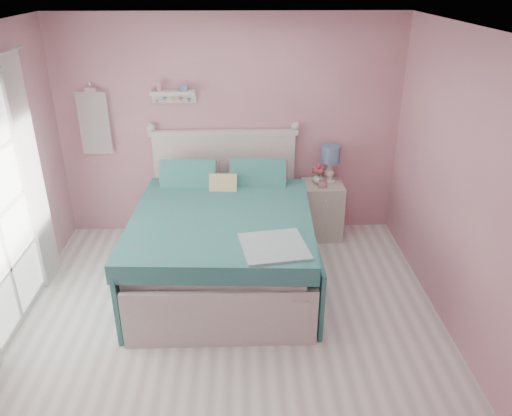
{
  "coord_description": "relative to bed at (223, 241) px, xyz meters",
  "views": [
    {
      "loc": [
        0.12,
        -3.45,
        2.99
      ],
      "look_at": [
        0.27,
        1.2,
        0.77
      ],
      "focal_mm": 35.0,
      "sensor_mm": 36.0,
      "label": 1
    }
  ],
  "objects": [
    {
      "name": "floor",
      "position": [
        0.07,
        -1.12,
        -0.43
      ],
      "size": [
        4.5,
        4.5,
        0.0
      ],
      "primitive_type": "plane",
      "color": "beige",
      "rests_on": "ground"
    },
    {
      "name": "room_shell",
      "position": [
        0.07,
        -1.12,
        1.16
      ],
      "size": [
        4.5,
        4.5,
        4.5
      ],
      "color": "#BC778B",
      "rests_on": "floor"
    },
    {
      "name": "bed",
      "position": [
        0.0,
        0.0,
        0.0
      ],
      "size": [
        1.86,
        2.29,
        1.3
      ],
      "rotation": [
        0.0,
        0.0,
        -0.05
      ],
      "color": "silver",
      "rests_on": "floor"
    },
    {
      "name": "nightstand",
      "position": [
        1.17,
        0.87,
        -0.08
      ],
      "size": [
        0.48,
        0.47,
        0.69
      ],
      "color": "beige",
      "rests_on": "floor"
    },
    {
      "name": "table_lamp",
      "position": [
        1.26,
        0.96,
        0.57
      ],
      "size": [
        0.22,
        0.22,
        0.44
      ],
      "color": "white",
      "rests_on": "nightstand"
    },
    {
      "name": "vase",
      "position": [
        1.11,
        0.88,
        0.34
      ],
      "size": [
        0.14,
        0.14,
        0.15
      ],
      "primitive_type": "imported",
      "rotation": [
        0.0,
        0.0,
        -0.01
      ],
      "color": "silver",
      "rests_on": "nightstand"
    },
    {
      "name": "teacup",
      "position": [
        1.15,
        0.77,
        0.31
      ],
      "size": [
        0.14,
        0.14,
        0.08
      ],
      "primitive_type": "imported",
      "rotation": [
        0.0,
        0.0,
        0.39
      ],
      "color": "#D08B9D",
      "rests_on": "nightstand"
    },
    {
      "name": "roses",
      "position": [
        1.11,
        0.88,
        0.45
      ],
      "size": [
        0.14,
        0.11,
        0.12
      ],
      "color": "#D1475F",
      "rests_on": "vase"
    },
    {
      "name": "wall_shelf",
      "position": [
        -0.55,
        1.07,
        1.31
      ],
      "size": [
        0.5,
        0.15,
        0.25
      ],
      "color": "silver",
      "rests_on": "room_shell"
    },
    {
      "name": "hanging_dress",
      "position": [
        -1.48,
        1.06,
        0.97
      ],
      "size": [
        0.34,
        0.03,
        0.72
      ],
      "primitive_type": "cube",
      "color": "white",
      "rests_on": "room_shell"
    },
    {
      "name": "curtain_far",
      "position": [
        -1.84,
        0.02,
        0.75
      ],
      "size": [
        0.04,
        0.4,
        2.32
      ],
      "primitive_type": "cube",
      "color": "white",
      "rests_on": "floor"
    }
  ]
}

